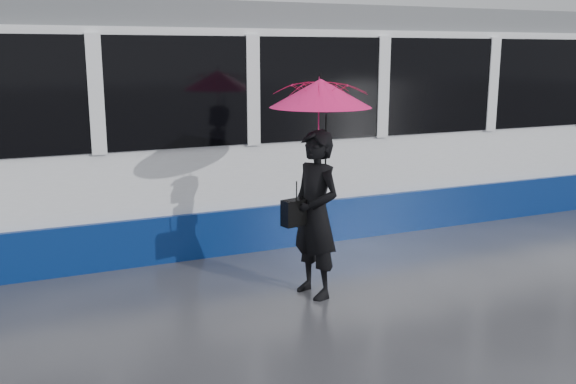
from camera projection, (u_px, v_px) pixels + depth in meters
name	position (u px, v px, depth m)	size (l,w,h in m)	color
ground	(306.00, 278.00, 7.83)	(90.00, 90.00, 0.00)	#2E2E33
rails	(238.00, 227.00, 10.06)	(34.00, 1.51, 0.02)	#3F3D38
tram	(255.00, 123.00, 9.84)	(26.00, 2.56, 3.35)	white
woman	(315.00, 215.00, 7.10)	(0.68, 0.45, 1.88)	black
umbrella	(320.00, 113.00, 6.88)	(1.32, 1.32, 1.27)	#FD155D
handbag	(296.00, 212.00, 7.02)	(0.36, 0.22, 0.47)	black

